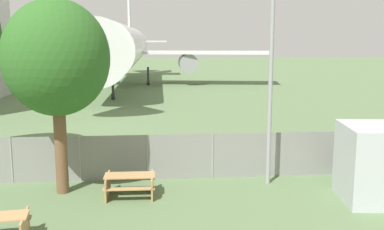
{
  "coord_description": "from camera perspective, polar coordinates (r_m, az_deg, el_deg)",
  "views": [
    {
      "loc": [
        -2.24,
        -6.04,
        5.43
      ],
      "look_at": [
        -0.56,
        13.84,
        2.0
      ],
      "focal_mm": 42.0,
      "sensor_mm": 36.0,
      "label": 1
    }
  ],
  "objects": [
    {
      "name": "picnic_bench_near_cabin",
      "position": [
        15.9,
        -7.9,
        -8.51
      ],
      "size": [
        1.75,
        1.42,
        0.76
      ],
      "rotation": [
        0.0,
        0.0,
        -0.01
      ],
      "color": "tan",
      "rests_on": "ground"
    },
    {
      "name": "perimeter_fence",
      "position": [
        17.62,
        2.64,
        -5.2
      ],
      "size": [
        56.07,
        0.07,
        1.77
      ],
      "color": "gray",
      "rests_on": "ground"
    },
    {
      "name": "tree_behind_benches",
      "position": [
        15.98,
        -16.84,
        6.85
      ],
      "size": [
        3.61,
        3.61,
        6.76
      ],
      "color": "brown",
      "rests_on": "ground"
    },
    {
      "name": "airplane",
      "position": [
        51.5,
        -8.88,
        8.51
      ],
      "size": [
        34.68,
        43.42,
        13.93
      ],
      "rotation": [
        0.0,
        0.0,
        -1.58
      ],
      "color": "white",
      "rests_on": "ground"
    },
    {
      "name": "light_mast",
      "position": [
        16.59,
        10.03,
        6.86
      ],
      "size": [
        0.44,
        0.44,
        7.55
      ],
      "color": "#99999E",
      "rests_on": "ground"
    }
  ]
}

